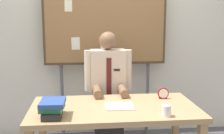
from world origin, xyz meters
name	(u,v)px	position (x,y,z in m)	size (l,w,h in m)	color
back_wall	(104,35)	(0.00, 1.23, 1.35)	(6.40, 0.08, 2.70)	silver
desk	(114,115)	(0.00, 0.00, 0.67)	(1.60, 0.83, 0.76)	tan
person	(108,97)	(0.00, 0.63, 0.67)	(0.55, 0.56, 1.43)	#2D2D33
bulletin_board	(105,26)	(0.00, 1.03, 1.48)	(1.56, 0.09, 2.02)	#4C3823
book_stack	(52,108)	(-0.56, -0.22, 0.83)	(0.22, 0.28, 0.15)	#262626
open_notebook	(119,106)	(0.05, -0.02, 0.76)	(0.27, 0.23, 0.01)	silver
desk_clock	(163,94)	(0.54, 0.21, 0.81)	(0.12, 0.04, 0.12)	maroon
coffee_mug	(166,111)	(0.42, -0.32, 0.81)	(0.08, 0.08, 0.10)	white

